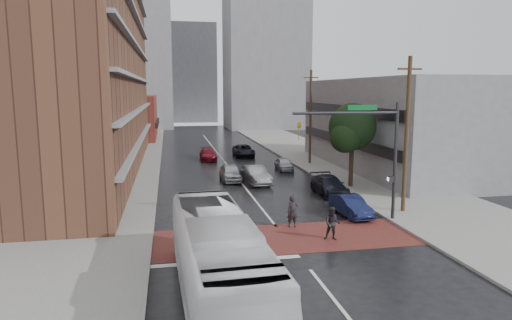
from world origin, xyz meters
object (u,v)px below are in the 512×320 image
car_parked_far (284,164)px  transit_bus (218,260)px  car_travel_b (256,175)px  pedestrian_b (332,224)px  car_parked_mid (329,185)px  car_parked_near (351,206)px  car_travel_a (231,172)px  car_travel_c (208,154)px  pedestrian_a (293,212)px  suv_travel (244,151)px

car_parked_far → transit_bus: bearing=-107.7°
transit_bus → car_travel_b: 21.93m
pedestrian_b → transit_bus: bearing=-117.8°
pedestrian_b → car_parked_far: bearing=103.2°
transit_bus → car_parked_mid: bearing=55.4°
car_parked_mid → car_parked_near: bearing=-96.4°
pedestrian_b → car_travel_a: (-3.16, 16.96, -0.17)m
pedestrian_b → car_travel_b: bearing=115.3°
car_travel_c → pedestrian_a: bearing=-84.6°
suv_travel → car_parked_far: suv_travel is taller
car_parked_near → car_parked_far: 17.07m
car_travel_a → car_parked_mid: 9.48m
transit_bus → car_parked_far: size_ratio=3.24×
suv_travel → car_parked_near: suv_travel is taller
car_travel_b → car_travel_c: (-2.82, 14.17, -0.12)m
car_parked_mid → car_parked_far: (-0.74, 11.07, -0.08)m
transit_bus → suv_travel: bearing=77.0°
pedestrian_a → suv_travel: 28.99m
transit_bus → car_parked_near: 14.00m
car_parked_near → car_parked_mid: bearing=78.8°
transit_bus → car_parked_near: bearing=44.8°
car_travel_c → suv_travel: (4.45, 2.08, 0.06)m
transit_bus → car_parked_near: (9.52, 10.22, -0.99)m
car_parked_far → pedestrian_a: bearing=-101.3°
transit_bus → car_travel_c: 35.50m
transit_bus → car_travel_c: transit_bus is taller
car_travel_b → car_parked_far: car_travel_b is taller
car_travel_b → transit_bus: bearing=-112.4°
car_parked_mid → car_parked_far: 11.09m
car_parked_near → car_parked_far: car_parked_near is taller
car_travel_a → suv_travel: size_ratio=0.86×
car_travel_a → car_parked_far: size_ratio=1.19×
pedestrian_a → car_travel_b: size_ratio=0.41×
transit_bus → car_travel_c: size_ratio=2.67×
transit_bus → car_travel_a: 23.21m
suv_travel → car_parked_mid: size_ratio=1.04×
suv_travel → car_parked_far: 10.47m
pedestrian_b → car_travel_a: bearing=121.2°
transit_bus → pedestrian_b: bearing=39.3°
transit_bus → car_parked_mid: 19.21m
pedestrian_b → car_parked_mid: (3.54, 10.26, -0.20)m
pedestrian_a → pedestrian_b: pedestrian_a is taller
suv_travel → car_parked_near: size_ratio=1.28×
car_travel_a → car_travel_c: 12.50m
car_travel_b → car_parked_near: bearing=-77.7°
car_parked_mid → transit_bus: bearing=-121.7°
pedestrian_b → car_travel_c: (-4.06, 29.43, -0.26)m
car_parked_mid → car_parked_far: size_ratio=1.34×
car_travel_c → car_parked_far: size_ratio=1.22×
car_travel_c → car_parked_far: 10.62m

